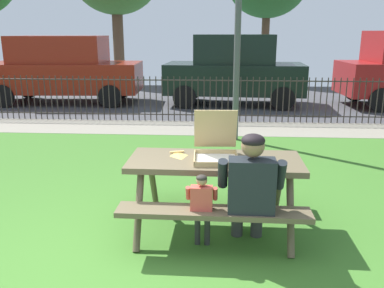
{
  "coord_description": "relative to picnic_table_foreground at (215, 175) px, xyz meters",
  "views": [
    {
      "loc": [
        0.98,
        -3.06,
        2.05
      ],
      "look_at": [
        0.67,
        1.71,
        0.75
      ],
      "focal_mm": 38.67,
      "sensor_mm": 36.0,
      "label": 1
    }
  ],
  "objects": [
    {
      "name": "pizza_box_open",
      "position": [
        0.0,
        0.03,
        0.29
      ],
      "size": [
        0.48,
        0.56,
        0.5
      ],
      "color": "tan",
      "rests_on": "picnic_table_foreground"
    },
    {
      "name": "pizza_slice_on_table",
      "position": [
        -0.4,
        0.11,
        0.18
      ],
      "size": [
        0.21,
        0.27,
        0.02
      ],
      "color": "#F5CC5B",
      "rests_on": "picnic_table_foreground"
    },
    {
      "name": "parked_car_center",
      "position": [
        -4.55,
        7.89,
        0.41
      ],
      "size": [
        4.49,
        2.1,
        1.94
      ],
      "color": "maroon",
      "rests_on": "ground"
    },
    {
      "name": "iron_fence_streetside",
      "position": [
        -0.95,
        5.46,
        -0.06
      ],
      "size": [
        22.51,
        0.03,
        1.05
      ],
      "color": "#2D2823",
      "rests_on": "ground"
    },
    {
      "name": "child_at_table",
      "position": [
        -0.11,
        -0.53,
        -0.1
      ],
      "size": [
        0.29,
        0.29,
        0.8
      ],
      "color": "#303030",
      "rests_on": "ground"
    },
    {
      "name": "street_asphalt",
      "position": [
        -0.95,
        8.81,
        -0.6
      ],
      "size": [
        28.0,
        6.71,
        0.01
      ],
      "primitive_type": "cube",
      "color": "#424247"
    },
    {
      "name": "cobblestone_walkway",
      "position": [
        -0.95,
        4.76,
        -0.6
      ],
      "size": [
        28.0,
        1.4,
        0.01
      ],
      "primitive_type": "cube",
      "color": "gray"
    },
    {
      "name": "adult_at_table",
      "position": [
        0.34,
        -0.5,
        0.06
      ],
      "size": [
        0.61,
        0.59,
        1.19
      ],
      "color": "#393939",
      "rests_on": "ground"
    },
    {
      "name": "picnic_table_foreground",
      "position": [
        0.0,
        0.0,
        0.0
      ],
      "size": [
        1.81,
        1.5,
        0.79
      ],
      "color": "brown",
      "rests_on": "ground"
    },
    {
      "name": "ground",
      "position": [
        -0.95,
        0.2,
        -0.61
      ],
      "size": [
        28.0,
        10.51,
        0.02
      ],
      "primitive_type": "cube",
      "color": "#3D7328"
    },
    {
      "name": "parked_car_right",
      "position": [
        0.46,
        7.89,
        0.41
      ],
      "size": [
        3.99,
        2.0,
        1.98
      ],
      "color": "black",
      "rests_on": "ground"
    }
  ]
}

